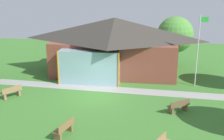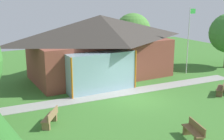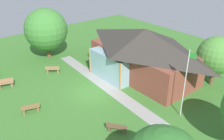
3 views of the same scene
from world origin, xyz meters
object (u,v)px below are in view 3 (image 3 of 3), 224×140
at_px(flagpole, 186,82).
at_px(tree_behind_pavilion_right, 216,56).
at_px(bench_front_center, 30,108).
at_px(bench_front_left, 5,83).
at_px(pavilion, 143,52).
at_px(bench_mid_right, 117,128).
at_px(bench_mid_left, 53,70).
at_px(tree_west_hedge, 46,30).

height_order(flagpole, tree_behind_pavilion_right, flagpole).
bearing_deg(bench_front_center, bench_front_left, 108.11).
height_order(pavilion, bench_front_left, pavilion).
xyz_separation_m(bench_mid_right, tree_behind_pavilion_right, (0.47, 11.95, 2.66)).
bearing_deg(bench_mid_left, flagpole, -35.45).
height_order(bench_front_left, tree_west_hedge, tree_west_hedge).
relative_size(bench_mid_right, bench_front_center, 0.95).
bearing_deg(bench_mid_right, bench_front_left, 164.11).
bearing_deg(bench_mid_left, tree_west_hedge, 105.12).
xyz_separation_m(flagpole, bench_mid_left, (-13.51, -4.39, -2.74)).
relative_size(pavilion, bench_front_center, 7.63).
relative_size(bench_mid_left, bench_front_left, 0.94).
distance_m(flagpole, tree_behind_pavilion_right, 6.79).
bearing_deg(tree_behind_pavilion_right, bench_mid_right, -92.25).
xyz_separation_m(pavilion, bench_mid_left, (-6.50, -7.03, -2.24)).
height_order(pavilion, flagpole, flagpole).
distance_m(bench_mid_left, bench_front_center, 7.23).
bearing_deg(flagpole, pavilion, 159.35).
distance_m(pavilion, bench_mid_right, 9.77).
bearing_deg(flagpole, tree_behind_pavilion_right, 100.95).
bearing_deg(bench_front_left, bench_front_center, 110.23).
distance_m(bench_front_left, bench_front_center, 5.56).
bearing_deg(bench_mid_right, tree_west_hedge, 135.93).
relative_size(bench_mid_left, tree_behind_pavilion_right, 0.30).
height_order(bench_mid_left, tree_west_hedge, tree_west_hedge).
bearing_deg(tree_west_hedge, bench_mid_right, -9.19).
bearing_deg(bench_mid_left, bench_front_left, -145.00).
xyz_separation_m(bench_front_left, tree_west_hedge, (-4.24, 6.70, 3.10)).
xyz_separation_m(bench_front_center, tree_behind_pavilion_right, (6.80, 15.84, 2.66)).
bearing_deg(tree_behind_pavilion_right, bench_mid_left, -137.87).
height_order(bench_mid_left, bench_front_center, same).
height_order(bench_mid_right, tree_behind_pavilion_right, tree_behind_pavilion_right).
bearing_deg(bench_mid_left, bench_mid_right, -57.78).
bearing_deg(tree_behind_pavilion_right, bench_front_center, -113.24).
distance_m(tree_west_hedge, tree_behind_pavilion_right, 19.05).
xyz_separation_m(bench_mid_left, bench_front_left, (-0.14, -4.98, 0.00)).
relative_size(pavilion, bench_front_left, 7.63).
relative_size(flagpole, tree_west_hedge, 0.94).
xyz_separation_m(bench_front_left, bench_front_center, (5.56, 0.20, 0.00)).
height_order(bench_mid_right, bench_front_center, same).
height_order(bench_front_left, bench_front_center, same).
bearing_deg(bench_mid_left, bench_front_center, -94.85).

